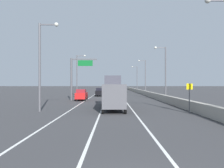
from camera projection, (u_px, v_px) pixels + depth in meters
name	position (u px, v px, depth m)	size (l,w,h in m)	color
ground_plane	(114.00, 92.00, 68.05)	(320.00, 320.00, 0.00)	#38383A
lane_stripe_left	(97.00, 93.00, 59.06)	(0.16, 130.00, 0.00)	silver
lane_stripe_center	(108.00, 93.00, 59.05)	(0.16, 130.00, 0.00)	silver
lane_stripe_right	(120.00, 93.00, 59.05)	(0.16, 130.00, 0.00)	silver
jersey_barrier_right	(150.00, 94.00, 44.04)	(0.60, 120.00, 1.10)	#9E998E
overhead_sign_gantry	(76.00, 74.00, 34.00)	(4.68, 0.36, 7.50)	#47474C
speed_advisory_sign	(190.00, 96.00, 19.28)	(0.60, 0.11, 3.00)	#4C4C51
lamp_post_right_second	(164.00, 69.00, 33.88)	(2.14, 0.44, 9.54)	#4C4C51
lamp_post_right_third	(145.00, 75.00, 53.17)	(2.14, 0.44, 9.54)	#4C4C51
lamp_post_right_fourth	(137.00, 77.00, 72.45)	(2.14, 0.44, 9.54)	#4C4C51
lamp_post_left_near	(42.00, 60.00, 20.62)	(2.14, 0.44, 9.54)	#4C4C51
lamp_post_left_mid	(78.00, 73.00, 43.76)	(2.14, 0.44, 9.54)	#4C4C51
car_white_0	(113.00, 91.00, 55.47)	(1.81, 4.08, 1.98)	white
car_gray_1	(113.00, 95.00, 34.37)	(1.92, 4.25, 1.96)	slate
car_red_2	(82.00, 95.00, 34.30)	(1.90, 4.08, 1.99)	red
car_yellow_3	(106.00, 88.00, 87.25)	(2.05, 4.79, 1.89)	gold
car_black_4	(100.00, 92.00, 46.10)	(2.08, 4.55, 1.96)	black
box_truck	(113.00, 93.00, 23.38)	(2.66, 9.69, 4.02)	#4C4C51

